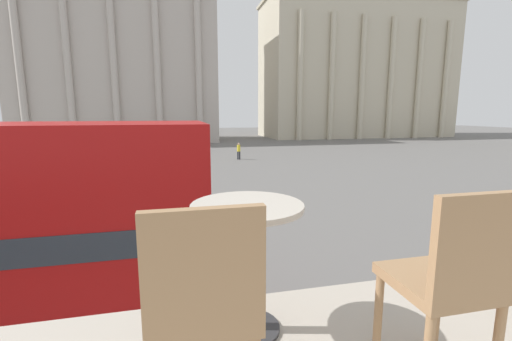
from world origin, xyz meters
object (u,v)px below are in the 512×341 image
Objects in this scene: plaza_building_right at (355,71)px; pedestrian_yellow at (239,150)px; cafe_dining_table at (247,239)px; cafe_chair_1 at (451,278)px; pedestrian_red at (118,149)px; cafe_chair_0 at (203,305)px; plaza_building_left at (121,57)px; traffic_light_near at (86,186)px; traffic_light_mid at (160,160)px.

pedestrian_yellow is at bearing -134.39° from plaza_building_right.
cafe_chair_1 is (0.75, -0.59, -0.02)m from cafe_dining_table.
pedestrian_yellow is at bearing 40.04° from pedestrian_red.
cafe_dining_table is 0.62m from cafe_chair_0.
plaza_building_right reaches higher than pedestrian_red.
pedestrian_yellow is (5.83, 31.28, -2.88)m from cafe_chair_0.
cafe_dining_table is 0.96m from cafe_chair_1.
cafe_chair_1 is 0.57× the size of pedestrian_yellow.
traffic_light_near is at bearing -83.98° from plaza_building_left.
plaza_building_right is at bearing 3.50° from plaza_building_left.
cafe_chair_0 is at bearing 2.61° from pedestrian_yellow.
traffic_light_near is 2.11× the size of pedestrian_yellow.
cafe_dining_table is 0.45× the size of pedestrian_yellow.
plaza_building_left is 48.22m from traffic_light_near.
cafe_chair_0 is at bearing 179.01° from cafe_chair_1.
cafe_dining_table is at bearing 65.67° from cafe_chair_0.
pedestrian_yellow is (13.62, -25.74, -11.98)m from plaza_building_left.
plaza_building_right is 10.03× the size of traffic_light_mid.
cafe_dining_table is 0.80× the size of cafe_chair_0.
cafe_dining_table is 0.22× the size of traffic_light_near.
traffic_light_mid is at bearing -9.53° from pedestrian_yellow.
pedestrian_red is (-39.01, -25.95, -11.14)m from plaza_building_right.
cafe_chair_0 reaches higher than traffic_light_near.
cafe_chair_0 reaches higher than cafe_dining_table.
cafe_chair_0 is 0.03× the size of plaza_building_right.
plaza_building_right is (33.51, 59.54, 8.40)m from cafe_chair_0.
plaza_building_left is 15.76× the size of pedestrian_red.
traffic_light_mid is at bearing -80.51° from plaza_building_left.
pedestrian_yellow is at bearing 82.16° from cafe_chair_1.
cafe_dining_table is at bearing -81.87° from plaza_building_left.
plaza_building_left is at bearing 98.13° from cafe_dining_table.
plaza_building_right reaches higher than cafe_chair_1.
cafe_chair_0 is at bearing -119.37° from plaza_building_right.
cafe_chair_0 reaches higher than pedestrian_yellow.
plaza_building_right is 21.77× the size of pedestrian_yellow.
cafe_chair_0 is 34.16m from pedestrian_red.
plaza_building_right is (33.23, 58.99, 8.38)m from cafe_dining_table.
plaza_building_right is at bearing 60.61° from cafe_dining_table.
plaza_building_left is at bearing 99.49° from traffic_light_mid.
cafe_chair_1 is 0.50× the size of pedestrian_red.
plaza_building_left is at bearing -138.95° from pedestrian_yellow.
plaza_building_left is at bearing -176.50° from plaza_building_right.
traffic_light_near is (-3.89, 10.29, -1.57)m from cafe_chair_1.
pedestrian_yellow is at bearing 81.85° from cafe_chair_0.
cafe_dining_table is 0.02× the size of plaza_building_right.
plaza_building_right is (32.47, 59.58, 8.40)m from cafe_chair_1.
cafe_chair_1 is 31.81m from pedestrian_yellow.
pedestrian_red is at bearing -84.44° from plaza_building_left.
cafe_dining_table is 31.36m from pedestrian_yellow.
cafe_chair_0 is 1.00× the size of cafe_chair_1.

